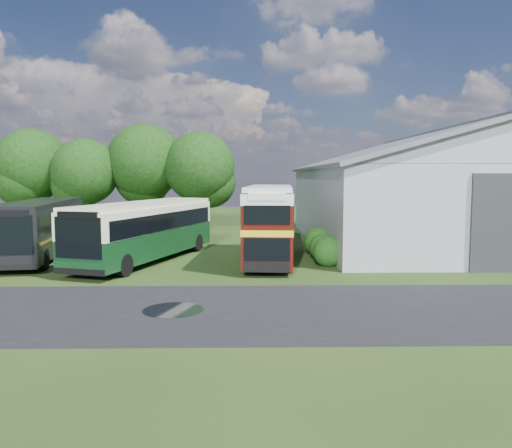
{
  "coord_description": "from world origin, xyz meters",
  "views": [
    {
      "loc": [
        1.16,
        -20.7,
        4.81
      ],
      "look_at": [
        1.71,
        8.0,
        2.1
      ],
      "focal_mm": 35.0,
      "sensor_mm": 36.0,
      "label": 1
    }
  ],
  "objects_px": {
    "storage_shed": "(433,186)",
    "bus_maroon_double": "(270,224)",
    "bus_green_single": "(146,230)",
    "bus_dark_single": "(40,228)"
  },
  "relations": [
    {
      "from": "storage_shed",
      "to": "bus_maroon_double",
      "type": "xyz_separation_m",
      "value": [
        -12.51,
        -8.4,
        -2.02
      ]
    },
    {
      "from": "bus_maroon_double",
      "to": "storage_shed",
      "type": "bearing_deg",
      "value": 38.17
    },
    {
      "from": "bus_maroon_double",
      "to": "bus_green_single",
      "type": "bearing_deg",
      "value": -176.61
    },
    {
      "from": "storage_shed",
      "to": "bus_maroon_double",
      "type": "relative_size",
      "value": 2.44
    },
    {
      "from": "storage_shed",
      "to": "bus_dark_single",
      "type": "xyz_separation_m",
      "value": [
        -26.19,
        -6.85,
        -2.37
      ]
    },
    {
      "from": "bus_dark_single",
      "to": "storage_shed",
      "type": "bearing_deg",
      "value": 6.45
    },
    {
      "from": "storage_shed",
      "to": "bus_maroon_double",
      "type": "bearing_deg",
      "value": -146.12
    },
    {
      "from": "bus_maroon_double",
      "to": "bus_dark_single",
      "type": "distance_m",
      "value": 13.77
    },
    {
      "from": "storage_shed",
      "to": "bus_maroon_double",
      "type": "height_order",
      "value": "storage_shed"
    },
    {
      "from": "bus_green_single",
      "to": "bus_dark_single",
      "type": "bearing_deg",
      "value": -174.18
    }
  ]
}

